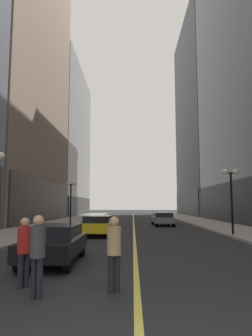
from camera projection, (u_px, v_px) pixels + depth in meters
ground_plane at (134, 222)px, 37.68m from camera, size 200.00×200.00×0.00m
sidewalk_left at (65, 222)px, 37.86m from camera, size 4.50×78.00×0.15m
sidewalk_right at (203, 222)px, 37.52m from camera, size 4.50×78.00×0.15m
lane_centre_stripe at (134, 222)px, 37.68m from camera, size 0.16×70.00×0.01m
building_left_mid at (1, 9)px, 40.72m from camera, size 13.19×24.00×54.39m
building_left_far at (52, 142)px, 64.59m from camera, size 12.47×26.00×29.81m
building_right_far at (212, 117)px, 64.49m from camera, size 11.52×26.00×39.96m
car_black at (55, 242)px, 11.30m from camera, size 1.80×4.49×1.32m
car_yellow at (98, 225)px, 21.39m from camera, size 2.06×4.73×1.32m
car_grey at (163, 218)px, 31.74m from camera, size 2.11×4.86×1.32m
pedestrian_in_red_jacket at (24, 247)px, 7.91m from camera, size 0.48×0.48×1.72m
pedestrian_with_orange_bag at (38, 249)px, 7.01m from camera, size 0.45×0.45×1.81m
pedestrian_in_tan_trench at (114, 247)px, 7.54m from camera, size 0.43×0.43×1.76m
street_lamp_left_far at (71, 193)px, 32.23m from camera, size 1.06×0.36×4.43m
street_lamp_right_mid at (231, 187)px, 20.85m from camera, size 1.06×0.36×4.43m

